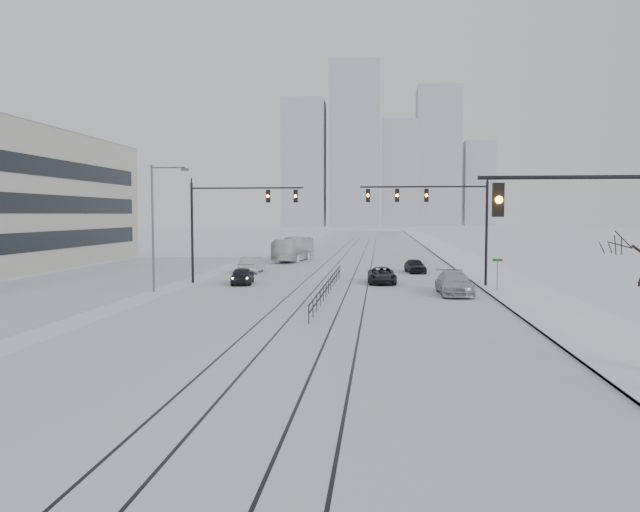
# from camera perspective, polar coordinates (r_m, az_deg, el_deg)

# --- Properties ---
(ground) EXTENTS (500.00, 500.00, 0.00)m
(ground) POSITION_cam_1_polar(r_m,az_deg,el_deg) (14.39, -9.75, -18.82)
(ground) COLOR silver
(ground) RESTS_ON ground
(road) EXTENTS (22.00, 260.00, 0.02)m
(road) POSITION_cam_1_polar(r_m,az_deg,el_deg) (73.09, 2.74, -0.49)
(road) COLOR silver
(road) RESTS_ON ground
(sidewalk_east) EXTENTS (5.00, 260.00, 0.16)m
(sidewalk_east) POSITION_cam_1_polar(r_m,az_deg,el_deg) (73.67, 13.28, -0.50)
(sidewalk_east) COLOR white
(sidewalk_east) RESTS_ON ground
(curb) EXTENTS (0.10, 260.00, 0.12)m
(curb) POSITION_cam_1_polar(r_m,az_deg,el_deg) (73.38, 11.39, -0.51)
(curb) COLOR gray
(curb) RESTS_ON ground
(parking_strip) EXTENTS (14.00, 60.00, 0.03)m
(parking_strip) POSITION_cam_1_polar(r_m,az_deg,el_deg) (53.57, -20.60, -2.31)
(parking_strip) COLOR silver
(parking_strip) RESTS_ON ground
(tram_rails) EXTENTS (5.30, 180.00, 0.01)m
(tram_rails) POSITION_cam_1_polar(r_m,az_deg,el_deg) (53.20, 1.68, -2.10)
(tram_rails) COLOR black
(tram_rails) RESTS_ON ground
(skyline) EXTENTS (96.00, 48.00, 72.00)m
(skyline) POSITION_cam_1_polar(r_m,az_deg,el_deg) (287.52, 5.88, 8.84)
(skyline) COLOR #A3A9B3
(skyline) RESTS_ON ground
(traffic_mast_near) EXTENTS (6.10, 0.37, 7.00)m
(traffic_mast_near) POSITION_cam_1_polar(r_m,az_deg,el_deg) (20.16, 26.55, 0.69)
(traffic_mast_near) COLOR black
(traffic_mast_near) RESTS_ON ground
(traffic_mast_ne) EXTENTS (9.60, 0.37, 8.00)m
(traffic_mast_ne) POSITION_cam_1_polar(r_m,az_deg,el_deg) (48.01, 11.06, 4.05)
(traffic_mast_ne) COLOR black
(traffic_mast_ne) RESTS_ON ground
(traffic_mast_nw) EXTENTS (9.10, 0.37, 8.00)m
(traffic_mast_nw) POSITION_cam_1_polar(r_m,az_deg,el_deg) (50.26, -8.38, 3.85)
(traffic_mast_nw) COLOR black
(traffic_mast_nw) RESTS_ON ground
(street_light_west) EXTENTS (2.73, 0.25, 9.00)m
(street_light_west) POSITION_cam_1_polar(r_m,az_deg,el_deg) (45.61, -14.70, 3.32)
(street_light_west) COLOR #595B60
(street_light_west) RESTS_ON ground
(median_fence) EXTENTS (0.06, 24.00, 1.00)m
(median_fence) POSITION_cam_1_polar(r_m,az_deg,el_deg) (43.23, 0.79, -2.80)
(median_fence) COLOR black
(median_fence) RESTS_ON ground
(street_sign) EXTENTS (0.70, 0.06, 2.40)m
(street_sign) POSITION_cam_1_polar(r_m,az_deg,el_deg) (45.72, 15.91, -1.23)
(street_sign) COLOR #595B60
(street_sign) RESTS_ON ground
(sedan_sb_inner) EXTENTS (2.13, 4.23, 1.38)m
(sedan_sb_inner) POSITION_cam_1_polar(r_m,az_deg,el_deg) (49.51, -7.11, -1.79)
(sedan_sb_inner) COLOR black
(sedan_sb_inner) RESTS_ON ground
(sedan_sb_outer) EXTENTS (1.70, 4.74, 1.56)m
(sedan_sb_outer) POSITION_cam_1_polar(r_m,az_deg,el_deg) (58.97, -6.23, -0.80)
(sedan_sb_outer) COLOR #B4B9BD
(sedan_sb_outer) RESTS_ON ground
(sedan_nb_front) EXTENTS (2.38, 4.74, 1.29)m
(sedan_nb_front) POSITION_cam_1_polar(r_m,az_deg,el_deg) (49.86, 5.68, -1.80)
(sedan_nb_front) COLOR black
(sedan_nb_front) RESTS_ON ground
(sedan_nb_right) EXTENTS (2.36, 5.49, 1.57)m
(sedan_nb_right) POSITION_cam_1_polar(r_m,az_deg,el_deg) (43.65, 12.18, -2.48)
(sedan_nb_right) COLOR #B0B4B8
(sedan_nb_right) RESTS_ON ground
(sedan_nb_far) EXTENTS (2.18, 4.11, 1.33)m
(sedan_nb_far) POSITION_cam_1_polar(r_m,az_deg,el_deg) (59.26, 8.69, -0.91)
(sedan_nb_far) COLOR black
(sedan_nb_far) RESTS_ON ground
(box_truck) EXTENTS (3.78, 10.22, 2.78)m
(box_truck) POSITION_cam_1_polar(r_m,az_deg,el_deg) (73.32, -2.44, 0.61)
(box_truck) COLOR silver
(box_truck) RESTS_ON ground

